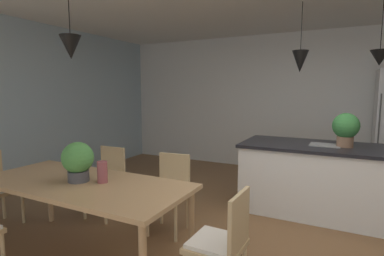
{
  "coord_description": "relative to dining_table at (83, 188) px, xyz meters",
  "views": [
    {
      "loc": [
        0.49,
        -2.9,
        1.59
      ],
      "look_at": [
        -0.99,
        0.02,
        1.18
      ],
      "focal_mm": 28.08,
      "sensor_mm": 36.0,
      "label": 1
    }
  ],
  "objects": [
    {
      "name": "ground_plane",
      "position": [
        1.69,
        0.91,
        -0.69
      ],
      "size": [
        10.0,
        8.4,
        0.04
      ],
      "primitive_type": "cube",
      "color": "brown"
    },
    {
      "name": "wall_back_kitchen",
      "position": [
        1.69,
        4.17,
        0.68
      ],
      "size": [
        10.0,
        0.12,
        2.7
      ],
      "primitive_type": "cube",
      "color": "silver",
      "rests_on": "ground_plane"
    },
    {
      "name": "window_wall_left_glazing",
      "position": [
        -2.37,
        0.91,
        0.68
      ],
      "size": [
        0.06,
        8.4,
        2.7
      ],
      "primitive_type": "cube",
      "color": "#9EB7C6",
      "rests_on": "ground_plane"
    },
    {
      "name": "dining_table",
      "position": [
        0.0,
        0.0,
        0.0
      ],
      "size": [
        2.1,
        0.91,
        0.74
      ],
      "color": "tan",
      "rests_on": "ground_plane"
    },
    {
      "name": "chair_kitchen_end",
      "position": [
        1.42,
        -0.0,
        -0.2
      ],
      "size": [
        0.41,
        0.41,
        0.87
      ],
      "color": "tan",
      "rests_on": "ground_plane"
    },
    {
      "name": "chair_far_left",
      "position": [
        -0.47,
        0.82,
        -0.2
      ],
      "size": [
        0.41,
        0.41,
        0.87
      ],
      "color": "tan",
      "rests_on": "ground_plane"
    },
    {
      "name": "chair_far_right",
      "position": [
        0.47,
        0.82,
        -0.2
      ],
      "size": [
        0.44,
        0.44,
        0.87
      ],
      "color": "tan",
      "rests_on": "ground_plane"
    },
    {
      "name": "kitchen_island",
      "position": [
        2.07,
        2.14,
        -0.21
      ],
      "size": [
        2.24,
        0.97,
        0.91
      ],
      "color": "white",
      "rests_on": "ground_plane"
    },
    {
      "name": "pendant_over_table",
      "position": [
        -0.11,
        0.04,
        1.32
      ],
      "size": [
        0.19,
        0.19,
        0.82
      ],
      "color": "black"
    },
    {
      "name": "pendant_over_island_main",
      "position": [
        1.64,
        2.14,
        1.29
      ],
      "size": [
        0.21,
        0.21,
        0.87
      ],
      "color": "black"
    },
    {
      "name": "pendant_over_island_aux",
      "position": [
        2.51,
        2.14,
        1.3
      ],
      "size": [
        0.21,
        0.21,
        0.82
      ],
      "color": "black"
    },
    {
      "name": "potted_plant_on_island",
      "position": [
        2.21,
        2.14,
        0.46
      ],
      "size": [
        0.31,
        0.31,
        0.42
      ],
      "color": "#8C664C",
      "rests_on": "kitchen_island"
    },
    {
      "name": "potted_plant_on_table",
      "position": [
        -0.04,
        -0.01,
        0.27
      ],
      "size": [
        0.3,
        0.3,
        0.38
      ],
      "color": "#4C4C51",
      "rests_on": "dining_table"
    },
    {
      "name": "vase_on_dining_table",
      "position": [
        0.19,
        0.07,
        0.16
      ],
      "size": [
        0.09,
        0.09,
        0.2
      ],
      "color": "#994C51",
      "rests_on": "dining_table"
    }
  ]
}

